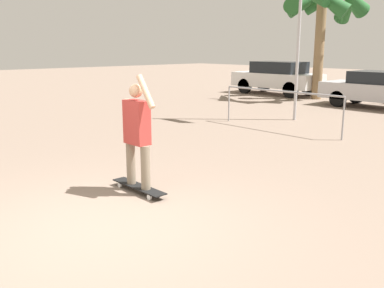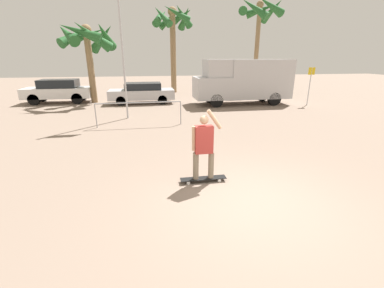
{
  "view_description": "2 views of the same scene",
  "coord_description": "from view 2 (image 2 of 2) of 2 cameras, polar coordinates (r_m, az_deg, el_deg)",
  "views": [
    {
      "loc": [
        4.42,
        -2.54,
        2.2
      ],
      "look_at": [
        -0.39,
        1.89,
        0.72
      ],
      "focal_mm": 40.0,
      "sensor_mm": 36.0,
      "label": 1
    },
    {
      "loc": [
        -2.05,
        -4.49,
        2.93
      ],
      "look_at": [
        -0.9,
        2.08,
        0.68
      ],
      "focal_mm": 24.0,
      "sensor_mm": 36.0,
      "label": 2
    }
  ],
  "objects": [
    {
      "name": "person_skateboarder",
      "position": [
        6.08,
        2.63,
        0.04
      ],
      "size": [
        0.72,
        0.22,
        1.72
      ],
      "color": "gray",
      "rests_on": "skateboard"
    },
    {
      "name": "palm_tree_near_van",
      "position": [
        24.45,
        14.86,
        26.16
      ],
      "size": [
        3.93,
        4.07,
        7.64
      ],
      "color": "#8E704C",
      "rests_on": "ground_plane"
    },
    {
      "name": "flagpole",
      "position": [
        13.24,
        -14.98,
        22.57
      ],
      "size": [
        1.12,
        0.12,
        6.75
      ],
      "color": "#B7B7BC",
      "rests_on": "ground_plane"
    },
    {
      "name": "plaza_railing_segment",
      "position": [
        11.68,
        -11.73,
        8.21
      ],
      "size": [
        3.76,
        0.05,
        1.08
      ],
      "color": "#99999E",
      "rests_on": "ground_plane"
    },
    {
      "name": "skateboard",
      "position": [
        6.43,
        2.52,
        -7.69
      ],
      "size": [
        1.14,
        0.22,
        0.1
      ],
      "color": "black",
      "rests_on": "ground_plane"
    },
    {
      "name": "palm_tree_far_left",
      "position": [
        18.9,
        -22.22,
        20.96
      ],
      "size": [
        3.86,
        3.84,
        5.16
      ],
      "color": "#8E704C",
      "rests_on": "ground_plane"
    },
    {
      "name": "parked_car_silver",
      "position": [
        17.84,
        -11.04,
        11.2
      ],
      "size": [
        4.27,
        1.7,
        1.35
      ],
      "color": "black",
      "rests_on": "ground_plane"
    },
    {
      "name": "camper_van",
      "position": [
        17.46,
        11.47,
        13.77
      ],
      "size": [
        6.18,
        2.09,
        2.83
      ],
      "color": "black",
      "rests_on": "ground_plane"
    },
    {
      "name": "street_sign",
      "position": [
        18.25,
        24.78,
        12.56
      ],
      "size": [
        0.44,
        0.06,
        2.35
      ],
      "color": "#B7B7BC",
      "rests_on": "ground_plane"
    },
    {
      "name": "palm_tree_center_background",
      "position": [
        23.37,
        -4.36,
        25.28
      ],
      "size": [
        3.53,
        3.44,
        6.98
      ],
      "color": "#8E704C",
      "rests_on": "ground_plane"
    },
    {
      "name": "parked_car_white",
      "position": [
        19.81,
        -27.53,
        10.5
      ],
      "size": [
        4.27,
        1.71,
        1.55
      ],
      "color": "black",
      "rests_on": "ground_plane"
    },
    {
      "name": "ground_plane",
      "position": [
        5.74,
        12.84,
        -12.56
      ],
      "size": [
        80.0,
        80.0,
        0.0
      ],
      "primitive_type": "plane",
      "color": "gray"
    }
  ]
}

